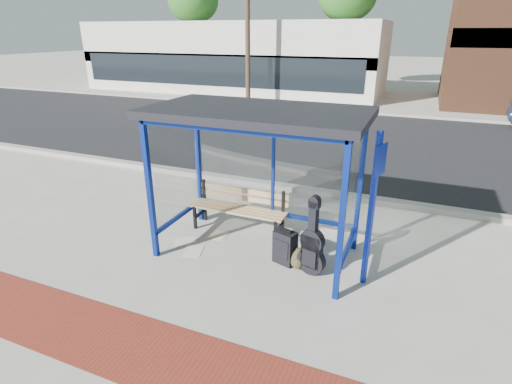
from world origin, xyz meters
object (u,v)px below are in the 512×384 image
at_px(suitcase, 285,247).
at_px(backpack, 298,259).
at_px(guitar_bag, 312,248).
at_px(bench, 239,206).

bearing_deg(suitcase, backpack, 4.28).
bearing_deg(guitar_bag, suitcase, 179.97).
distance_m(bench, backpack, 1.65).
height_order(guitar_bag, suitcase, guitar_bag).
relative_size(guitar_bag, suitcase, 2.00).
xyz_separation_m(guitar_bag, backpack, (-0.23, 0.07, -0.29)).
relative_size(bench, suitcase, 2.97).
height_order(suitcase, backpack, suitcase).
height_order(bench, backpack, bench).
relative_size(bench, backpack, 5.38).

